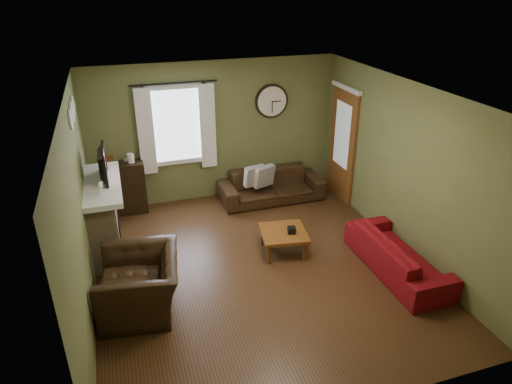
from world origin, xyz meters
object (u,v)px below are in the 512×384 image
object	(u,v)px
bookshelf	(123,188)
armchair	(140,284)
sofa_red	(398,254)
coffee_table	(283,242)
sofa_brown	(272,186)

from	to	relation	value
bookshelf	armchair	distance (m)	2.79
bookshelf	sofa_red	size ratio (longest dim) A/B	0.51
armchair	coffee_table	distance (m)	2.32
sofa_brown	sofa_red	size ratio (longest dim) A/B	1.05
bookshelf	sofa_brown	bearing A→B (deg)	-6.68
armchair	coffee_table	xyz separation A→B (m)	(2.22, 0.67, -0.19)
bookshelf	sofa_red	world-z (taller)	bookshelf
sofa_brown	sofa_red	xyz separation A→B (m)	(0.96, -2.77, -0.01)
bookshelf	armchair	bearing A→B (deg)	-88.84
bookshelf	armchair	world-z (taller)	bookshelf
coffee_table	bookshelf	bearing A→B (deg)	136.97
sofa_brown	armchair	world-z (taller)	armchair
sofa_brown	armchair	bearing A→B (deg)	-137.12
bookshelf	coffee_table	world-z (taller)	bookshelf
bookshelf	sofa_brown	world-z (taller)	bookshelf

